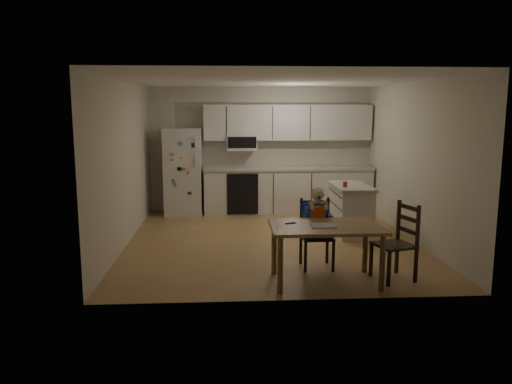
{
  "coord_description": "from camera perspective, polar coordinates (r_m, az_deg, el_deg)",
  "views": [
    {
      "loc": [
        -0.72,
        -7.66,
        2.08
      ],
      "look_at": [
        -0.33,
        -1.36,
        1.02
      ],
      "focal_mm": 35.0,
      "sensor_mm": 36.0,
      "label": 1
    }
  ],
  "objects": [
    {
      "name": "kitchen_island",
      "position": [
        8.5,
        10.77,
        -1.93
      ],
      "size": [
        0.58,
        1.11,
        0.82
      ],
      "color": "silver",
      "rests_on": "ground"
    },
    {
      "name": "red_cup",
      "position": [
        8.2,
        10.15,
        0.87
      ],
      "size": [
        0.07,
        0.07,
        0.09
      ],
      "primitive_type": "cylinder",
      "color": "red",
      "rests_on": "kitchen_island"
    },
    {
      "name": "chair_side",
      "position": [
        6.35,
        16.22,
        -4.9
      ],
      "size": [
        0.52,
        0.52,
        0.95
      ],
      "rotation": [
        0.0,
        0.0,
        -1.29
      ],
      "color": "black",
      "rests_on": "ground"
    },
    {
      "name": "napkin",
      "position": [
        5.94,
        7.65,
        -3.83
      ],
      "size": [
        0.28,
        0.24,
        0.01
      ],
      "primitive_type": "cube",
      "color": "#A6A6AA",
      "rests_on": "dining_table"
    },
    {
      "name": "toddler_spoon",
      "position": [
        6.01,
        3.86,
        -3.59
      ],
      "size": [
        0.12,
        0.06,
        0.02
      ],
      "primitive_type": "cylinder",
      "rotation": [
        0.0,
        1.57,
        0.35
      ],
      "color": "blue",
      "rests_on": "dining_table"
    },
    {
      "name": "refrigerator",
      "position": [
        9.92,
        -8.31,
        2.33
      ],
      "size": [
        0.72,
        0.7,
        1.7
      ],
      "primitive_type": "cube",
      "color": "silver",
      "rests_on": "ground"
    },
    {
      "name": "kitchen_run",
      "position": [
        10.05,
        3.48,
        2.66
      ],
      "size": [
        3.37,
        0.62,
        2.15
      ],
      "color": "silver",
      "rests_on": "ground"
    },
    {
      "name": "room",
      "position": [
        8.22,
        1.51,
        3.74
      ],
      "size": [
        4.52,
        5.01,
        2.51
      ],
      "color": "olive",
      "rests_on": "ground"
    },
    {
      "name": "chair_booster",
      "position": [
        6.59,
        6.94,
        -3.12
      ],
      "size": [
        0.41,
        0.41,
        1.06
      ],
      "rotation": [
        0.0,
        0.0,
        0.02
      ],
      "color": "black",
      "rests_on": "ground"
    },
    {
      "name": "dining_table",
      "position": [
        6.01,
        8.0,
        -4.67
      ],
      "size": [
        1.32,
        0.85,
        0.71
      ],
      "color": "brown",
      "rests_on": "ground"
    }
  ]
}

